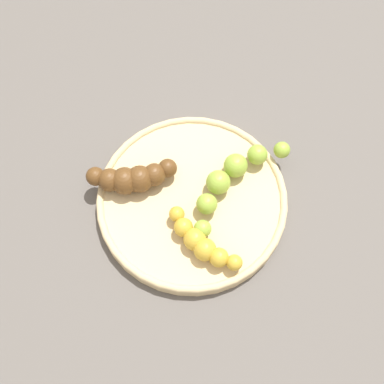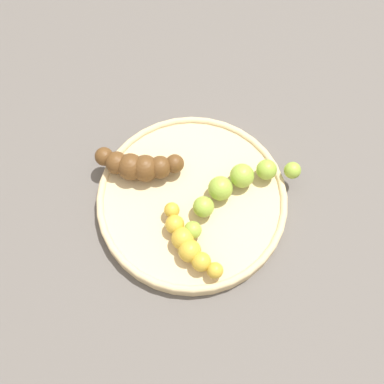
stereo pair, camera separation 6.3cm
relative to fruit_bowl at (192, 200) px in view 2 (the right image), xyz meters
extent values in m
plane|color=#56514C|center=(0.00, 0.00, -0.01)|extent=(2.40, 2.40, 0.00)
cylinder|color=#D1B784|center=(0.00, 0.00, 0.00)|extent=(0.26, 0.26, 0.02)
torus|color=#D1B784|center=(0.00, 0.00, 0.01)|extent=(0.26, 0.26, 0.01)
sphere|color=#8CAD38|center=(0.06, -0.13, 0.02)|extent=(0.02, 0.02, 0.02)
sphere|color=#8CAD38|center=(0.05, -0.09, 0.02)|extent=(0.03, 0.03, 0.03)
sphere|color=#8CAD38|center=(0.04, -0.06, 0.02)|extent=(0.03, 0.03, 0.03)
sphere|color=#8CAD38|center=(0.01, -0.04, 0.02)|extent=(0.03, 0.03, 0.03)
sphere|color=#8CAD38|center=(-0.02, -0.02, 0.02)|extent=(0.03, 0.03, 0.03)
sphere|color=#8CAD38|center=(-0.05, -0.01, 0.02)|extent=(0.02, 0.02, 0.02)
sphere|color=#593819|center=(0.03, 0.13, 0.03)|extent=(0.03, 0.03, 0.03)
sphere|color=#593819|center=(0.02, 0.11, 0.03)|extent=(0.03, 0.03, 0.03)
sphere|color=#593819|center=(0.02, 0.09, 0.03)|extent=(0.04, 0.04, 0.04)
sphere|color=#593819|center=(0.02, 0.07, 0.03)|extent=(0.04, 0.04, 0.04)
sphere|color=#593819|center=(0.03, 0.05, 0.03)|extent=(0.03, 0.03, 0.03)
sphere|color=#593819|center=(0.04, 0.03, 0.03)|extent=(0.03, 0.03, 0.03)
sphere|color=gold|center=(-0.03, 0.02, 0.02)|extent=(0.02, 0.02, 0.02)
sphere|color=gold|center=(-0.05, 0.01, 0.02)|extent=(0.02, 0.02, 0.02)
sphere|color=gold|center=(-0.06, 0.00, 0.02)|extent=(0.03, 0.03, 0.03)
sphere|color=gold|center=(-0.08, -0.01, 0.02)|extent=(0.03, 0.03, 0.03)
sphere|color=gold|center=(-0.09, -0.03, 0.02)|extent=(0.02, 0.02, 0.02)
sphere|color=gold|center=(-0.10, -0.05, 0.02)|extent=(0.02, 0.02, 0.02)
camera|label=1|loc=(-0.26, 0.01, 0.60)|focal=44.67mm
camera|label=2|loc=(-0.26, -0.05, 0.60)|focal=44.67mm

